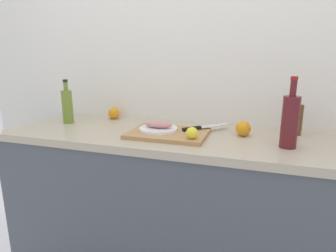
{
  "coord_description": "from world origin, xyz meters",
  "views": [
    {
      "loc": [
        0.36,
        -1.41,
        1.3
      ],
      "look_at": [
        -0.08,
        -0.04,
        0.95
      ],
      "focal_mm": 30.32,
      "sensor_mm": 36.0,
      "label": 1
    }
  ],
  "objects": [
    {
      "name": "orange_1",
      "position": [
        0.3,
        0.07,
        0.94
      ],
      "size": [
        0.08,
        0.08,
        0.08
      ],
      "primitive_type": "sphere",
      "color": "orange",
      "rests_on": "kitchen_counter"
    },
    {
      "name": "kitchen_counter",
      "position": [
        0.0,
        0.0,
        0.45
      ],
      "size": [
        2.0,
        0.6,
        0.9
      ],
      "color": "#4C5159",
      "rests_on": "ground_plane"
    },
    {
      "name": "pepper_mill",
      "position": [
        0.56,
        0.18,
        0.98
      ],
      "size": [
        0.05,
        0.05,
        0.16
      ],
      "primitive_type": "cylinder",
      "color": "brown",
      "rests_on": "kitchen_counter"
    },
    {
      "name": "cutting_board",
      "position": [
        -0.08,
        -0.04,
        0.91
      ],
      "size": [
        0.41,
        0.29,
        0.02
      ],
      "primitive_type": "cube",
      "color": "tan",
      "rests_on": "kitchen_counter"
    },
    {
      "name": "lemon_0",
      "position": [
        0.07,
        -0.13,
        0.95
      ],
      "size": [
        0.06,
        0.06,
        0.06
      ],
      "primitive_type": "sphere",
      "color": "yellow",
      "rests_on": "cutting_board"
    },
    {
      "name": "orange_0",
      "position": [
        -0.55,
        0.23,
        0.94
      ],
      "size": [
        0.08,
        0.08,
        0.08
      ],
      "primitive_type": "sphere",
      "color": "orange",
      "rests_on": "kitchen_counter"
    },
    {
      "name": "fish_fillet",
      "position": [
        -0.14,
        -0.03,
        0.95
      ],
      "size": [
        0.15,
        0.07,
        0.04
      ],
      "primitive_type": "ellipsoid",
      "color": "tan",
      "rests_on": "white_plate"
    },
    {
      "name": "chef_knife",
      "position": [
        0.07,
        0.06,
        0.93
      ],
      "size": [
        0.22,
        0.23,
        0.02
      ],
      "rotation": [
        0.0,
        0.0,
        0.8
      ],
      "color": "silver",
      "rests_on": "cutting_board"
    },
    {
      "name": "olive_oil_bottle",
      "position": [
        -0.76,
        0.04,
        1.01
      ],
      "size": [
        0.06,
        0.06,
        0.27
      ],
      "color": "olive",
      "rests_on": "kitchen_counter"
    },
    {
      "name": "white_plate",
      "position": [
        -0.14,
        -0.03,
        0.93
      ],
      "size": [
        0.2,
        0.2,
        0.01
      ],
      "primitive_type": "cylinder",
      "color": "white",
      "rests_on": "cutting_board"
    },
    {
      "name": "back_wall",
      "position": [
        0.0,
        0.33,
        1.25
      ],
      "size": [
        3.2,
        0.05,
        2.5
      ],
      "primitive_type": "cube",
      "color": "white",
      "rests_on": "ground_plane"
    },
    {
      "name": "wine_bottle",
      "position": [
        0.5,
        -0.07,
        1.03
      ],
      "size": [
        0.07,
        0.07,
        0.32
      ],
      "color": "#59191E",
      "rests_on": "kitchen_counter"
    }
  ]
}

